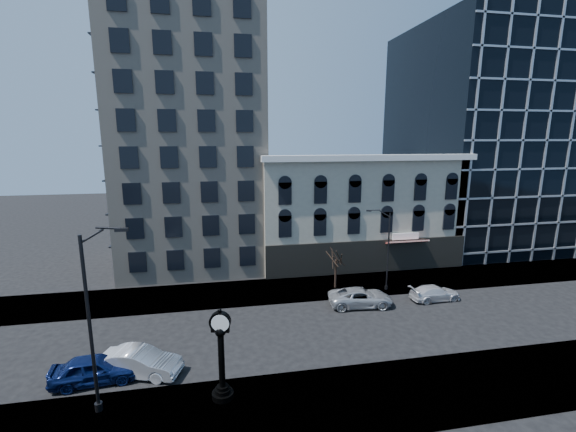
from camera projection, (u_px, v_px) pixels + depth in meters
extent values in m
plane|color=black|center=(271.00, 334.00, 28.30)|extent=(160.00, 160.00, 0.00)
cube|color=gray|center=(259.00, 291.00, 35.99)|extent=(160.00, 6.00, 0.12)
cube|color=gray|center=(293.00, 407.00, 20.59)|extent=(160.00, 6.00, 0.12)
cube|color=#B8A894|center=(190.00, 92.00, 41.69)|extent=(15.00, 15.00, 38.00)
cube|color=#B6AD96|center=(353.00, 209.00, 44.67)|extent=(22.00, 10.00, 12.00)
cube|color=white|center=(374.00, 158.00, 38.42)|extent=(22.60, 0.80, 0.60)
cube|color=black|center=(369.00, 257.00, 40.65)|extent=(22.00, 0.30, 3.60)
cube|color=maroon|center=(407.00, 242.00, 40.52)|extent=(4.50, 1.18, 0.55)
cube|color=black|center=(484.00, 139.00, 51.50)|extent=(20.00, 20.00, 28.00)
cylinder|color=black|center=(223.00, 395.00, 21.21)|extent=(1.20, 1.20, 0.33)
cylinder|color=black|center=(223.00, 390.00, 21.15)|extent=(0.87, 0.87, 0.22)
cylinder|color=black|center=(223.00, 387.00, 21.11)|extent=(0.65, 0.65, 0.17)
cylinder|color=black|center=(221.00, 360.00, 20.78)|extent=(0.35, 0.35, 3.15)
sphere|color=black|center=(220.00, 331.00, 20.44)|extent=(0.61, 0.61, 0.61)
cube|color=black|center=(220.00, 329.00, 20.42)|extent=(1.01, 0.47, 0.27)
cylinder|color=black|center=(220.00, 322.00, 20.34)|extent=(1.18, 0.61, 1.13)
cylinder|color=white|center=(220.00, 323.00, 20.16)|extent=(0.93, 0.25, 0.96)
cylinder|color=white|center=(220.00, 320.00, 20.51)|extent=(0.93, 0.25, 0.96)
sphere|color=black|center=(220.00, 310.00, 20.20)|extent=(0.22, 0.22, 0.22)
cylinder|color=black|center=(90.00, 327.00, 19.27)|extent=(0.18, 0.18, 9.53)
cylinder|color=black|center=(99.00, 407.00, 20.18)|extent=(0.40, 0.40, 0.44)
cube|color=black|center=(126.00, 230.00, 18.66)|extent=(0.61, 0.24, 0.16)
cylinder|color=black|center=(388.00, 252.00, 35.62)|extent=(0.14, 0.14, 7.35)
cylinder|color=black|center=(386.00, 287.00, 36.33)|extent=(0.31, 0.31, 0.34)
cube|color=black|center=(372.00, 211.00, 35.21)|extent=(0.51, 0.36, 0.12)
cylinder|color=black|center=(336.00, 274.00, 36.55)|extent=(0.21, 0.21, 2.73)
imported|color=#0C194C|center=(95.00, 369.00, 22.64)|extent=(5.02, 2.38, 1.66)
imported|color=silver|center=(140.00, 362.00, 23.33)|extent=(5.28, 3.21, 1.64)
imported|color=#A5A8AD|center=(361.00, 297.00, 32.94)|extent=(5.68, 3.04, 1.52)
imported|color=silver|center=(435.00, 293.00, 34.13)|extent=(4.58, 2.03, 1.31)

